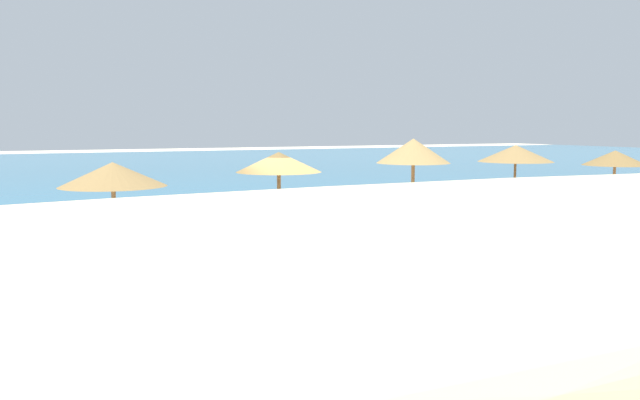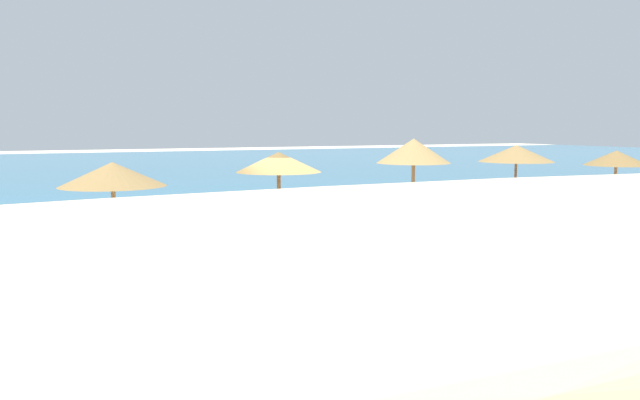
{
  "view_description": "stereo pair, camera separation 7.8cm",
  "coord_description": "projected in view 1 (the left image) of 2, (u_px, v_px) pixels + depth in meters",
  "views": [
    {
      "loc": [
        -6.56,
        -14.25,
        3.28
      ],
      "look_at": [
        0.9,
        1.02,
        1.35
      ],
      "focal_mm": 36.84,
      "sensor_mm": 36.0,
      "label": 1
    },
    {
      "loc": [
        -6.49,
        -14.28,
        3.28
      ],
      "look_at": [
        0.9,
        1.02,
        1.35
      ],
      "focal_mm": 36.84,
      "sensor_mm": 36.0,
      "label": 2
    }
  ],
  "objects": [
    {
      "name": "beach_ball",
      "position": [
        456.0,
        246.0,
        17.06
      ],
      "size": [
        0.35,
        0.35,
        0.35
      ],
      "primitive_type": "sphere",
      "color": "blue",
      "rests_on": "ground_plane"
    },
    {
      "name": "lounge_chair_0",
      "position": [
        132.0,
        263.0,
        13.57
      ],
      "size": [
        1.57,
        1.28,
        0.99
      ],
      "rotation": [
        0.0,
        0.0,
        2.12
      ],
      "color": "white",
      "rests_on": "ground_plane"
    },
    {
      "name": "dune_ridge",
      "position": [
        446.0,
        293.0,
        7.77
      ],
      "size": [
        41.5,
        6.72,
        2.61
      ],
      "primitive_type": "ellipsoid",
      "rotation": [
        0.0,
        0.0,
        0.01
      ],
      "color": "beige",
      "rests_on": "ground_plane"
    },
    {
      "name": "lounge_chair_1",
      "position": [
        454.0,
        235.0,
        17.07
      ],
      "size": [
        1.59,
        0.89,
        0.97
      ],
      "rotation": [
        0.0,
        0.0,
        1.77
      ],
      "color": "orange",
      "rests_on": "ground_plane"
    },
    {
      "name": "beach_umbrella_5",
      "position": [
        516.0,
        154.0,
        19.58
      ],
      "size": [
        2.22,
        2.22,
        2.71
      ],
      "color": "brown",
      "rests_on": "ground_plane"
    },
    {
      "name": "sea_water",
      "position": [
        95.0,
        168.0,
        50.51
      ],
      "size": [
        160.0,
        63.38,
        0.01
      ],
      "primitive_type": "cube",
      "color": "teal",
      "rests_on": "ground_plane"
    },
    {
      "name": "beach_umbrella_6",
      "position": [
        615.0,
        158.0,
        21.27
      ],
      "size": [
        2.03,
        2.03,
        2.48
      ],
      "color": "brown",
      "rests_on": "ground_plane"
    },
    {
      "name": "cooler_box",
      "position": [
        582.0,
        233.0,
        19.27
      ],
      "size": [
        0.59,
        0.44,
        0.31
      ],
      "primitive_type": "cube",
      "rotation": [
        0.0,
        0.0,
        0.09
      ],
      "color": "blue",
      "rests_on": "ground_plane"
    },
    {
      "name": "beach_umbrella_4",
      "position": [
        413.0,
        151.0,
        18.06
      ],
      "size": [
        2.04,
        2.04,
        2.93
      ],
      "color": "brown",
      "rests_on": "ground_plane"
    },
    {
      "name": "ground_plane",
      "position": [
        305.0,
        261.0,
        15.95
      ],
      "size": [
        160.0,
        160.0,
        0.0
      ],
      "primitive_type": "plane",
      "color": "beige"
    },
    {
      "name": "beach_umbrella_2",
      "position": [
        113.0,
        175.0,
        14.2
      ],
      "size": [
        2.3,
        2.3,
        2.5
      ],
      "color": "brown",
      "rests_on": "ground_plane"
    },
    {
      "name": "beach_umbrella_3",
      "position": [
        279.0,
        162.0,
        16.25
      ],
      "size": [
        2.13,
        2.13,
        2.63
      ],
      "color": "brown",
      "rests_on": "ground_plane"
    }
  ]
}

